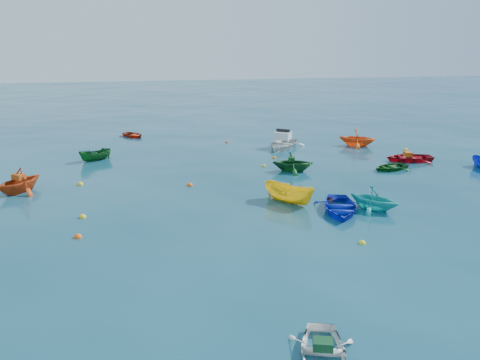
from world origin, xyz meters
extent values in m
plane|color=#0A384A|center=(0.00, 0.00, 0.00)|extent=(160.00, 160.00, 0.00)
imported|color=white|center=(-0.57, -11.32, 0.00)|extent=(2.67, 3.20, 0.57)
imported|color=#0E22B4|center=(4.35, -0.27, 0.00)|extent=(3.43, 4.13, 0.74)
imported|color=#C43F12|center=(-13.03, 6.21, 0.00)|extent=(3.83, 3.92, 1.57)
imported|color=yellow|center=(2.14, 1.61, 0.00)|extent=(2.97, 3.16, 1.22)
imported|color=#135118|center=(10.94, 6.90, 0.00)|extent=(3.07, 2.53, 0.55)
imported|color=#1CB3B1|center=(6.29, -0.22, 0.00)|extent=(3.48, 3.51, 1.40)
imported|color=#124E1F|center=(4.15, 7.69, 0.00)|extent=(3.25, 2.98, 1.44)
imported|color=#AA0E18|center=(13.43, 8.87, 0.00)|extent=(3.71, 2.85, 0.72)
imported|color=#A2250D|center=(-7.04, 21.47, 0.00)|extent=(3.06, 3.23, 0.54)
imported|color=#F85E17|center=(11.71, 14.24, 0.00)|extent=(3.86, 3.70, 1.58)
imported|color=#14561C|center=(-9.45, 13.11, 0.00)|extent=(2.60, 1.89, 0.95)
imported|color=white|center=(5.38, 14.75, 0.00)|extent=(4.82, 5.14, 1.47)
cube|color=#104020|center=(-0.54, -11.23, 0.42)|extent=(0.66, 0.57, 0.27)
cube|color=#C04B13|center=(-13.00, 6.25, 0.95)|extent=(0.84, 0.80, 0.32)
cube|color=#124A15|center=(4.05, 7.72, 0.86)|extent=(0.56, 0.66, 0.28)
cube|color=#C05A13|center=(13.33, 8.88, 0.52)|extent=(0.57, 0.71, 0.32)
sphere|color=#F6550D|center=(-8.68, -1.26, 0.00)|extent=(0.36, 0.36, 0.36)
sphere|color=yellow|center=(3.86, -4.19, 0.00)|extent=(0.31, 0.31, 0.31)
sphere|color=orange|center=(4.47, 1.46, 0.00)|extent=(0.37, 0.37, 0.37)
sphere|color=yellow|center=(-8.82, 1.29, 0.00)|extent=(0.37, 0.37, 0.37)
sphere|color=#FA570D|center=(-3.03, 5.68, 0.00)|extent=(0.36, 0.36, 0.36)
sphere|color=yellow|center=(2.49, 9.23, 0.00)|extent=(0.31, 0.31, 0.31)
sphere|color=orange|center=(3.80, 11.39, 0.00)|extent=(0.33, 0.33, 0.33)
sphere|color=yellow|center=(-9.73, 7.06, 0.00)|extent=(0.38, 0.38, 0.38)
sphere|color=#D9480B|center=(1.11, 17.51, 0.00)|extent=(0.30, 0.30, 0.30)
sphere|color=yellow|center=(14.93, 12.04, 0.00)|extent=(0.36, 0.36, 0.36)
camera|label=1|loc=(-4.88, -21.96, 8.78)|focal=35.00mm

